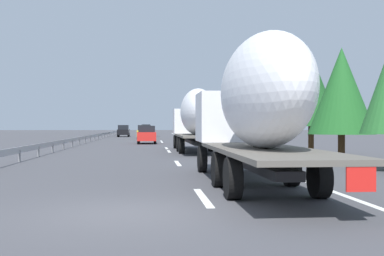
{
  "coord_description": "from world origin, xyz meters",
  "views": [
    {
      "loc": [
        -10.04,
        -0.45,
        1.84
      ],
      "look_at": [
        19.96,
        -3.12,
        1.66
      ],
      "focal_mm": 44.79,
      "sensor_mm": 36.0,
      "label": 1
    }
  ],
  "objects": [
    {
      "name": "truck_trailing",
      "position": [
        4.13,
        -3.6,
        2.46
      ],
      "size": [
        12.59,
        2.55,
        4.35
      ],
      "color": "silver",
      "rests_on": "ground_plane"
    },
    {
      "name": "lane_stripe_3",
      "position": [
        27.99,
        -1.8,
        0.0
      ],
      "size": [
        3.2,
        0.2,
        0.01
      ],
      "primitive_type": "cube",
      "color": "white",
      "rests_on": "ground_plane"
    },
    {
      "name": "guardrail_median",
      "position": [
        43.0,
        6.0,
        0.58
      ],
      "size": [
        94.0,
        0.1,
        0.76
      ],
      "color": "#9EA0A5",
      "rests_on": "ground_plane"
    },
    {
      "name": "lane_stripe_4",
      "position": [
        41.56,
        -1.8,
        0.0
      ],
      "size": [
        3.2,
        0.2,
        0.01
      ],
      "primitive_type": "cube",
      "color": "white",
      "rests_on": "ground_plane"
    },
    {
      "name": "ground_plane",
      "position": [
        40.0,
        0.0,
        0.0
      ],
      "size": [
        260.0,
        260.0,
        0.0
      ],
      "primitive_type": "plane",
      "color": "#424247"
    },
    {
      "name": "tree_1",
      "position": [
        20.27,
        -10.93,
        4.13
      ],
      "size": [
        3.61,
        3.61,
        6.51
      ],
      "color": "#472D19",
      "rests_on": "ground_plane"
    },
    {
      "name": "lane_stripe_0",
      "position": [
        2.0,
        -1.8,
        0.0
      ],
      "size": [
        3.2,
        0.2,
        0.01
      ],
      "primitive_type": "cube",
      "color": "white",
      "rests_on": "ground_plane"
    },
    {
      "name": "lane_stripe_6",
      "position": [
        67.1,
        -1.8,
        0.0
      ],
      "size": [
        3.2,
        0.2,
        0.01
      ],
      "primitive_type": "cube",
      "color": "white",
      "rests_on": "ground_plane"
    },
    {
      "name": "car_white_van",
      "position": [
        86.62,
        0.26,
        0.99
      ],
      "size": [
        4.7,
        1.91,
        1.99
      ],
      "color": "white",
      "rests_on": "ground_plane"
    },
    {
      "name": "car_black_suv",
      "position": [
        66.07,
        3.63,
        0.94
      ],
      "size": [
        4.43,
        1.83,
        1.86
      ],
      "color": "black",
      "rests_on": "ground_plane"
    },
    {
      "name": "lane_stripe_5",
      "position": [
        45.46,
        -1.8,
        0.0
      ],
      "size": [
        3.2,
        0.2,
        0.01
      ],
      "primitive_type": "cube",
      "color": "white",
      "rests_on": "ground_plane"
    },
    {
      "name": "road_sign",
      "position": [
        39.91,
        -6.7,
        2.11
      ],
      "size": [
        0.1,
        0.9,
        3.05
      ],
      "color": "gray",
      "rests_on": "ground_plane"
    },
    {
      "name": "tree_0",
      "position": [
        15.22,
        -10.89,
        3.7
      ],
      "size": [
        3.61,
        3.61,
        6.08
      ],
      "color": "#472D19",
      "rests_on": "ground_plane"
    },
    {
      "name": "lane_stripe_7",
      "position": [
        67.08,
        -1.8,
        0.0
      ],
      "size": [
        3.2,
        0.2,
        0.01
      ],
      "primitive_type": "cube",
      "color": "white",
      "rests_on": "ground_plane"
    },
    {
      "name": "truck_lead",
      "position": [
        22.65,
        -3.6,
        2.43
      ],
      "size": [
        13.11,
        2.55,
        4.24
      ],
      "color": "silver",
      "rests_on": "ground_plane"
    },
    {
      "name": "car_yellow_coupe",
      "position": [
        53.16,
        0.22,
        0.93
      ],
      "size": [
        4.14,
        1.9,
        1.85
      ],
      "color": "gold",
      "rests_on": "ground_plane"
    },
    {
      "name": "lane_stripe_1",
      "position": [
        12.89,
        -1.8,
        0.0
      ],
      "size": [
        3.2,
        0.2,
        0.01
      ],
      "primitive_type": "cube",
      "color": "white",
      "rests_on": "ground_plane"
    },
    {
      "name": "car_red_compact",
      "position": [
        37.48,
        -0.18,
        0.91
      ],
      "size": [
        4.28,
        1.84,
        1.78
      ],
      "color": "red",
      "rests_on": "ground_plane"
    },
    {
      "name": "edge_line_right",
      "position": [
        45.0,
        -5.5,
        0.0
      ],
      "size": [
        110.0,
        0.2,
        0.01
      ],
      "primitive_type": "cube",
      "color": "white",
      "rests_on": "ground_plane"
    },
    {
      "name": "lane_stripe_2",
      "position": [
        23.43,
        -1.8,
        0.0
      ],
      "size": [
        3.2,
        0.2,
        0.01
      ],
      "primitive_type": "cube",
      "color": "white",
      "rests_on": "ground_plane"
    }
  ]
}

